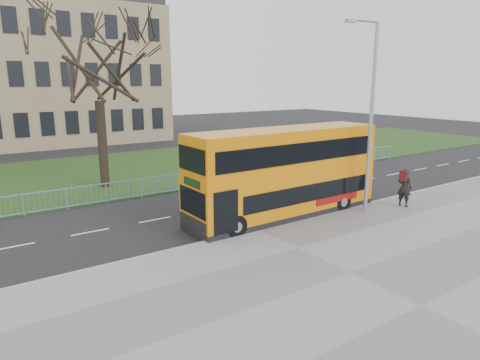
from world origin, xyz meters
name	(u,v)px	position (x,y,z in m)	size (l,w,h in m)	color
ground	(238,222)	(0.00, 0.00, 0.00)	(120.00, 120.00, 0.00)	black
pavement	(350,274)	(0.00, -6.75, 0.06)	(80.00, 10.50, 0.12)	slate
kerb	(258,230)	(0.00, -1.55, 0.07)	(80.00, 0.20, 0.14)	gray
grass_verge	(128,170)	(0.00, 14.30, 0.04)	(80.00, 15.40, 0.08)	#1D3613
guard_railing	(174,183)	(0.00, 6.60, 0.55)	(40.00, 0.12, 1.10)	#7BBBDC
bare_tree	(98,83)	(-3.00, 10.00, 6.25)	(8.63, 8.63, 12.33)	black
civic_building	(5,75)	(-5.00, 35.00, 7.00)	(30.00, 15.00, 14.00)	#877655
yellow_bus	(285,171)	(2.37, -0.51, 2.24)	(9.99, 2.52, 4.17)	orange
pedestrian	(404,188)	(8.27, -2.92, 1.09)	(0.71, 0.47, 1.94)	black
street_lamp	(370,111)	(5.89, -2.36, 5.00)	(1.88, 0.42, 8.90)	#989BA0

